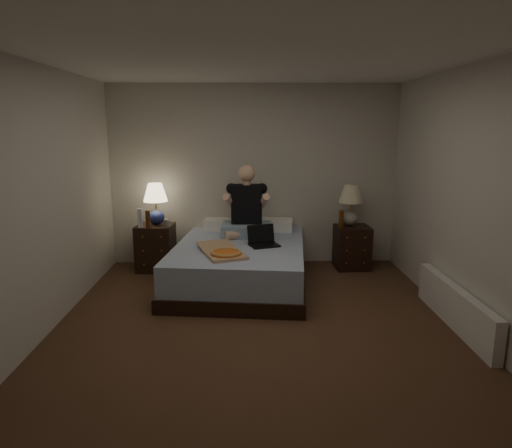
{
  "coord_description": "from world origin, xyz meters",
  "views": [
    {
      "loc": [
        -0.12,
        -4.13,
        1.94
      ],
      "look_at": [
        0.0,
        0.9,
        0.85
      ],
      "focal_mm": 32.0,
      "sensor_mm": 36.0,
      "label": 1
    }
  ],
  "objects_px": {
    "nightstand_left": "(156,247)",
    "lamp_right": "(350,205)",
    "water_bottle": "(140,218)",
    "beer_bottle_left": "(148,219)",
    "laptop": "(264,236)",
    "lamp_left": "(156,204)",
    "soda_can": "(167,223)",
    "beer_bottle_right": "(341,219)",
    "person": "(247,201)",
    "nightstand_right": "(352,247)",
    "pizza_box": "(226,254)",
    "bed": "(240,264)",
    "radiator": "(455,307)"
  },
  "relations": [
    {
      "from": "nightstand_left",
      "to": "lamp_right",
      "type": "bearing_deg",
      "value": 4.71
    },
    {
      "from": "water_bottle",
      "to": "nightstand_left",
      "type": "bearing_deg",
      "value": 43.1
    },
    {
      "from": "beer_bottle_left",
      "to": "laptop",
      "type": "bearing_deg",
      "value": -19.85
    },
    {
      "from": "lamp_left",
      "to": "soda_can",
      "type": "xyz_separation_m",
      "value": [
        0.17,
        -0.15,
        -0.23
      ]
    },
    {
      "from": "nightstand_left",
      "to": "soda_can",
      "type": "height_order",
      "value": "soda_can"
    },
    {
      "from": "water_bottle",
      "to": "laptop",
      "type": "bearing_deg",
      "value": -19.59
    },
    {
      "from": "beer_bottle_right",
      "to": "laptop",
      "type": "height_order",
      "value": "beer_bottle_right"
    },
    {
      "from": "lamp_right",
      "to": "person",
      "type": "distance_m",
      "value": 1.44
    },
    {
      "from": "nightstand_right",
      "to": "beer_bottle_right",
      "type": "distance_m",
      "value": 0.45
    },
    {
      "from": "nightstand_left",
      "to": "water_bottle",
      "type": "relative_size",
      "value": 2.5
    },
    {
      "from": "soda_can",
      "to": "pizza_box",
      "type": "height_order",
      "value": "soda_can"
    },
    {
      "from": "lamp_right",
      "to": "laptop",
      "type": "bearing_deg",
      "value": -147.09
    },
    {
      "from": "laptop",
      "to": "pizza_box",
      "type": "relative_size",
      "value": 0.45
    },
    {
      "from": "lamp_right",
      "to": "person",
      "type": "relative_size",
      "value": 0.6
    },
    {
      "from": "bed",
      "to": "beer_bottle_right",
      "type": "relative_size",
      "value": 8.93
    },
    {
      "from": "lamp_left",
      "to": "person",
      "type": "bearing_deg",
      "value": -9.51
    },
    {
      "from": "bed",
      "to": "lamp_left",
      "type": "height_order",
      "value": "lamp_left"
    },
    {
      "from": "lamp_left",
      "to": "lamp_right",
      "type": "xyz_separation_m",
      "value": [
        2.64,
        0.04,
        -0.03
      ]
    },
    {
      "from": "lamp_right",
      "to": "nightstand_left",
      "type": "bearing_deg",
      "value": -178.59
    },
    {
      "from": "soda_can",
      "to": "radiator",
      "type": "relative_size",
      "value": 0.06
    },
    {
      "from": "beer_bottle_left",
      "to": "pizza_box",
      "type": "bearing_deg",
      "value": -43.48
    },
    {
      "from": "nightstand_right",
      "to": "lamp_left",
      "type": "xyz_separation_m",
      "value": [
        -2.67,
        0.02,
        0.61
      ]
    },
    {
      "from": "lamp_left",
      "to": "water_bottle",
      "type": "xyz_separation_m",
      "value": [
        -0.18,
        -0.17,
        -0.16
      ]
    },
    {
      "from": "bed",
      "to": "water_bottle",
      "type": "relative_size",
      "value": 8.22
    },
    {
      "from": "bed",
      "to": "radiator",
      "type": "height_order",
      "value": "bed"
    },
    {
      "from": "nightstand_right",
      "to": "lamp_right",
      "type": "xyz_separation_m",
      "value": [
        -0.03,
        0.06,
        0.58
      ]
    },
    {
      "from": "soda_can",
      "to": "beer_bottle_left",
      "type": "height_order",
      "value": "beer_bottle_left"
    },
    {
      "from": "lamp_right",
      "to": "soda_can",
      "type": "height_order",
      "value": "lamp_right"
    },
    {
      "from": "soda_can",
      "to": "laptop",
      "type": "relative_size",
      "value": 0.29
    },
    {
      "from": "beer_bottle_right",
      "to": "water_bottle",
      "type": "bearing_deg",
      "value": -177.87
    },
    {
      "from": "nightstand_left",
      "to": "beer_bottle_right",
      "type": "height_order",
      "value": "beer_bottle_right"
    },
    {
      "from": "nightstand_left",
      "to": "beer_bottle_left",
      "type": "xyz_separation_m",
      "value": [
        -0.05,
        -0.18,
        0.43
      ]
    },
    {
      "from": "beer_bottle_left",
      "to": "nightstand_left",
      "type": "bearing_deg",
      "value": 74.1
    },
    {
      "from": "laptop",
      "to": "beer_bottle_left",
      "type": "bearing_deg",
      "value": 141.1
    },
    {
      "from": "bed",
      "to": "nightstand_left",
      "type": "xyz_separation_m",
      "value": [
        -1.16,
        0.61,
        0.06
      ]
    },
    {
      "from": "lamp_left",
      "to": "radiator",
      "type": "xyz_separation_m",
      "value": [
        3.25,
        -1.93,
        -0.71
      ]
    },
    {
      "from": "bed",
      "to": "nightstand_left",
      "type": "distance_m",
      "value": 1.31
    },
    {
      "from": "nightstand_right",
      "to": "pizza_box",
      "type": "relative_size",
      "value": 0.78
    },
    {
      "from": "lamp_left",
      "to": "pizza_box",
      "type": "relative_size",
      "value": 0.74
    },
    {
      "from": "bed",
      "to": "lamp_left",
      "type": "distance_m",
      "value": 1.45
    },
    {
      "from": "lamp_left",
      "to": "water_bottle",
      "type": "bearing_deg",
      "value": -135.66
    },
    {
      "from": "lamp_left",
      "to": "pizza_box",
      "type": "height_order",
      "value": "lamp_left"
    },
    {
      "from": "water_bottle",
      "to": "beer_bottle_left",
      "type": "distance_m",
      "value": 0.11
    },
    {
      "from": "pizza_box",
      "to": "beer_bottle_right",
      "type": "bearing_deg",
      "value": 17.17
    },
    {
      "from": "nightstand_left",
      "to": "lamp_left",
      "type": "bearing_deg",
      "value": 54.9
    },
    {
      "from": "bed",
      "to": "soda_can",
      "type": "relative_size",
      "value": 20.55
    },
    {
      "from": "beer_bottle_left",
      "to": "laptop",
      "type": "distance_m",
      "value": 1.6
    },
    {
      "from": "beer_bottle_right",
      "to": "radiator",
      "type": "height_order",
      "value": "beer_bottle_right"
    },
    {
      "from": "radiator",
      "to": "lamp_left",
      "type": "bearing_deg",
      "value": 149.34
    },
    {
      "from": "pizza_box",
      "to": "nightstand_left",
      "type": "bearing_deg",
      "value": 110.81
    }
  ]
}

